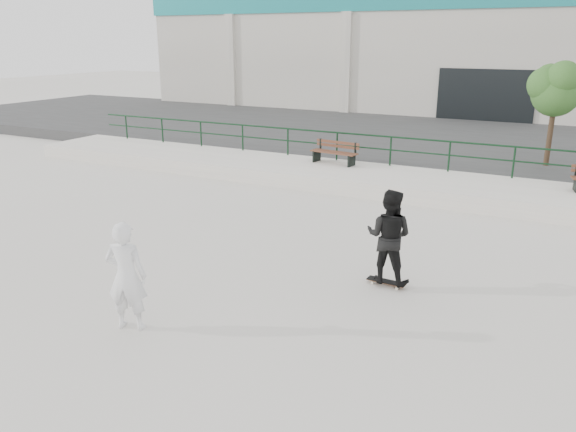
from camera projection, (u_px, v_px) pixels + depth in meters
The scene contains 10 objects.
ground at pixel (258, 313), 10.08m from camera, with size 120.00×120.00×0.00m, color beige.
ledge at pixel (407, 184), 18.04m from camera, with size 30.00×3.00×0.50m, color silver.
parking_strip at pixel (460, 143), 25.24m from camera, with size 60.00×14.00×0.50m, color #363636.
railing at pixel (420, 147), 18.84m from camera, with size 28.00×0.06×1.03m.
commercial_building at pixel (510, 41), 35.77m from camera, with size 44.20×16.33×8.00m.
bench_left at pixel (335, 153), 19.72m from camera, with size 1.76×0.73×0.79m.
tree at pixel (558, 87), 18.73m from camera, with size 2.00×1.77×3.55m.
skateboard at pixel (386, 282), 11.21m from camera, with size 0.79×0.25×0.09m.
standing_skater at pixel (389, 236), 10.92m from camera, with size 0.92×0.71×1.89m, color black.
seated_skater at pixel (126, 276), 9.31m from camera, with size 0.69×0.45×1.90m, color white.
Camera 1 is at (4.67, -7.81, 4.71)m, focal length 35.00 mm.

